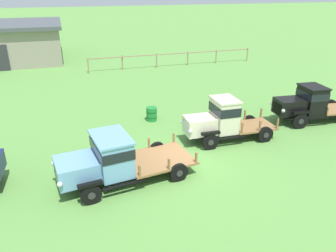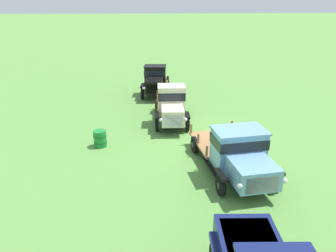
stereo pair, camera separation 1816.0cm
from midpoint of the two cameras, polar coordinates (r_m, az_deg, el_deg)
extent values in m
plane|color=#5B9342|center=(12.86, -24.17, -14.12)|extent=(240.00, 240.00, 0.00)
cube|color=black|center=(7.86, -60.69, -41.26)|extent=(2.04, 1.41, 0.06)
cube|color=#141E51|center=(7.67, -52.14, -44.46)|extent=(0.98, 0.25, 0.12)
cube|color=#141E51|center=(8.72, -60.88, -38.07)|extent=(0.98, 0.25, 0.12)
cylinder|color=black|center=(9.10, -22.88, -28.37)|extent=(0.80, 0.25, 0.79)
cylinder|color=#2D2D2D|center=(9.09, -22.28, -28.39)|extent=(0.28, 0.07, 0.28)
cylinder|color=black|center=(9.83, -37.03, -27.17)|extent=(0.80, 0.25, 0.79)
cylinder|color=#2D2D2D|center=(9.86, -37.54, -27.10)|extent=(0.28, 0.07, 0.28)
cylinder|color=black|center=(11.70, -19.75, -14.92)|extent=(0.80, 0.25, 0.79)
cylinder|color=#2D2D2D|center=(11.68, -19.32, -14.91)|extent=(0.28, 0.07, 0.28)
cylinder|color=black|center=(12.27, -30.25, -14.99)|extent=(0.80, 0.25, 0.79)
cylinder|color=#2D2D2D|center=(12.30, -30.64, -14.98)|extent=(0.28, 0.07, 0.28)
cube|color=black|center=(10.53, -27.39, -20.48)|extent=(5.24, 1.88, 0.12)
cube|color=#70A3D1|center=(8.88, -31.49, -26.70)|extent=(1.75, 1.73, 0.81)
cube|color=silver|center=(8.46, -33.24, -30.54)|extent=(0.22, 1.20, 0.61)
sphere|color=silver|center=(8.14, -27.15, -30.95)|extent=(0.20, 0.20, 0.20)
sphere|color=silver|center=(8.75, -39.07, -29.50)|extent=(0.20, 0.20, 0.20)
cube|color=black|center=(8.78, -23.35, -26.48)|extent=(0.93, 0.32, 0.12)
cube|color=black|center=(9.53, -37.70, -25.33)|extent=(0.93, 0.32, 0.12)
cube|color=#70A3D1|center=(9.61, -29.17, -19.34)|extent=(1.48, 2.08, 1.44)
cube|color=black|center=(9.41, -29.55, -17.82)|extent=(1.54, 2.13, 0.40)
cube|color=#70A3D1|center=(9.16, -30.07, -15.68)|extent=(1.62, 2.18, 0.08)
cube|color=black|center=(9.93, -21.68, -22.50)|extent=(1.73, 0.37, 0.05)
cube|color=black|center=(10.58, -34.06, -21.96)|extent=(1.73, 0.37, 0.05)
cube|color=olive|center=(11.51, -25.73, -15.47)|extent=(3.04, 2.54, 0.10)
cube|color=olive|center=(10.13, -21.64, -18.32)|extent=(0.09, 0.09, 0.47)
cube|color=olive|center=(10.75, -33.15, -18.08)|extent=(0.09, 0.09, 0.47)
cube|color=olive|center=(11.10, -20.63, -14.22)|extent=(0.09, 0.09, 0.47)
cube|color=olive|center=(11.67, -31.05, -14.28)|extent=(0.09, 0.09, 0.47)
cube|color=olive|center=(12.13, -19.81, -10.79)|extent=(0.09, 0.09, 0.47)
cube|color=olive|center=(12.65, -29.33, -11.04)|extent=(0.09, 0.09, 0.47)
cylinder|color=black|center=(14.28, -25.78, -8.69)|extent=(0.83, 0.19, 0.83)
cylinder|color=#2D2D2D|center=(14.24, -25.41, -8.71)|extent=(0.29, 0.04, 0.29)
cylinder|color=black|center=(15.03, -31.64, -8.34)|extent=(0.83, 0.19, 0.83)
cylinder|color=#2D2D2D|center=(15.08, -31.97, -8.31)|extent=(0.29, 0.04, 0.29)
cylinder|color=black|center=(16.75, -21.93, -3.52)|extent=(0.83, 0.19, 0.83)
cylinder|color=#2D2D2D|center=(16.72, -21.61, -3.52)|extent=(0.29, 0.04, 0.29)
cylinder|color=black|center=(17.39, -27.08, -3.46)|extent=(0.83, 0.19, 0.83)
cylinder|color=#2D2D2D|center=(17.44, -27.38, -3.45)|extent=(0.29, 0.04, 0.29)
cube|color=black|center=(15.70, -26.70, -5.73)|extent=(4.43, 1.05, 0.12)
cube|color=beige|center=(14.21, -29.59, -6.98)|extent=(1.55, 1.21, 0.85)
cube|color=silver|center=(13.67, -30.87, -8.58)|extent=(0.09, 0.91, 0.64)
sphere|color=silver|center=(13.34, -28.58, -8.51)|extent=(0.20, 0.20, 0.20)
sphere|color=silver|center=(13.95, -33.20, -8.21)|extent=(0.20, 0.20, 0.20)
cube|color=black|center=(14.07, -26.09, -7.06)|extent=(0.95, 0.23, 0.12)
cube|color=black|center=(14.82, -31.99, -6.78)|extent=(0.95, 0.23, 0.12)
cube|color=beige|center=(15.07, -27.76, -3.40)|extent=(1.10, 1.49, 1.61)
cube|color=black|center=(14.93, -28.00, -2.14)|extent=(1.14, 1.53, 0.45)
cube|color=beige|center=(14.76, -28.33, -0.42)|extent=(1.20, 1.56, 0.08)
cube|color=black|center=(15.19, -24.24, -6.30)|extent=(1.48, 0.18, 0.05)
cube|color=black|center=(15.88, -29.70, -6.10)|extent=(1.48, 0.18, 0.05)
cube|color=olive|center=(16.70, -25.06, -3.38)|extent=(2.26, 1.73, 0.10)
cube|color=olive|center=(15.44, -23.89, -3.90)|extent=(0.08, 0.08, 0.54)
cube|color=olive|center=(16.10, -29.11, -3.81)|extent=(0.08, 0.08, 0.54)
cube|color=olive|center=(16.28, -22.69, -2.39)|extent=(0.08, 0.08, 0.54)
cube|color=olive|center=(16.91, -27.69, -2.37)|extent=(0.08, 0.08, 0.54)
cube|color=olive|center=(17.14, -21.60, -1.02)|extent=(0.08, 0.08, 0.54)
cube|color=olive|center=(17.74, -26.40, -1.05)|extent=(0.08, 0.08, 0.54)
cylinder|color=black|center=(19.47, -22.04, 0.13)|extent=(0.93, 0.24, 0.92)
cylinder|color=#2D2D2D|center=(19.43, -21.79, 0.12)|extent=(0.32, 0.06, 0.32)
cylinder|color=black|center=(20.21, -26.47, 0.17)|extent=(0.93, 0.24, 0.92)
cylinder|color=#2D2D2D|center=(20.25, -26.70, 0.18)|extent=(0.32, 0.06, 0.32)
cylinder|color=black|center=(22.21, -19.00, 3.15)|extent=(0.93, 0.24, 0.92)
cylinder|color=#2D2D2D|center=(22.17, -18.77, 3.15)|extent=(0.32, 0.06, 0.32)
cylinder|color=black|center=(22.86, -23.00, 3.10)|extent=(0.93, 0.24, 0.92)
cylinder|color=#2D2D2D|center=(22.90, -23.21, 3.10)|extent=(0.32, 0.06, 0.32)
cube|color=black|center=(21.03, -22.71, 1.84)|extent=(4.65, 1.36, 0.12)
cube|color=black|center=(19.43, -24.85, 1.50)|extent=(1.69, 1.33, 0.89)
cube|color=silver|center=(18.81, -25.79, 0.55)|extent=(0.15, 0.94, 0.67)
sphere|color=silver|center=(18.50, -24.08, 0.72)|extent=(0.20, 0.20, 0.20)
sphere|color=silver|center=(19.08, -27.54, 0.74)|extent=(0.20, 0.20, 0.20)
cube|color=black|center=(19.30, -22.25, 1.53)|extent=(1.07, 0.30, 0.12)
cube|color=black|center=(20.05, -26.71, 1.52)|extent=(1.07, 0.30, 0.12)
cube|color=black|center=(20.49, -23.41, 3.59)|extent=(1.24, 1.59, 1.47)
cube|color=black|center=(20.40, -23.55, 4.47)|extent=(1.28, 1.63, 0.41)
cube|color=black|center=(20.28, -23.74, 5.67)|extent=(1.35, 1.67, 0.08)
cube|color=black|center=(20.50, -20.84, 1.56)|extent=(1.55, 0.28, 0.05)
cube|color=black|center=(21.19, -25.01, 1.55)|extent=(1.55, 0.28, 0.05)
cube|color=olive|center=(22.16, -21.41, 3.31)|extent=(2.44, 1.94, 0.10)
cube|color=olive|center=(21.13, -22.59, 2.93)|extent=(0.23, 1.62, 0.44)
cylinder|color=#1E7F33|center=(15.37, -44.08, -10.93)|extent=(0.61, 0.61, 0.82)
cylinder|color=#124C1E|center=(15.30, -44.25, -10.40)|extent=(0.64, 0.64, 0.03)
cylinder|color=#124C1E|center=(15.44, -43.92, -11.45)|extent=(0.64, 0.64, 0.03)
camera|label=1|loc=(9.08, 55.06, 14.69)|focal=35.00mm
camera|label=2|loc=(9.08, -124.94, -14.69)|focal=35.00mm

